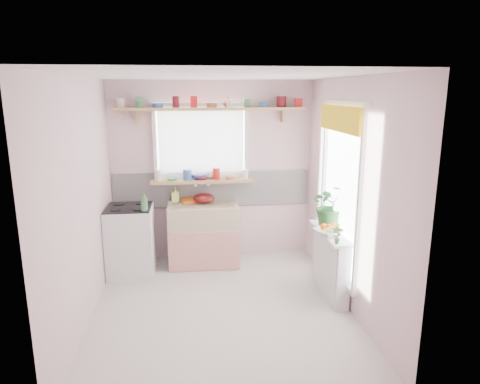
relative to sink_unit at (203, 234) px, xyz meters
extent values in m
plane|color=beige|center=(0.15, -1.29, -0.43)|extent=(3.20, 3.20, 0.00)
plane|color=white|center=(0.15, -1.29, 2.07)|extent=(3.20, 3.20, 0.00)
plane|color=beige|center=(0.15, 0.31, 0.82)|extent=(2.80, 0.00, 2.80)
plane|color=beige|center=(0.15, -2.89, 0.82)|extent=(2.80, 0.00, 2.80)
plane|color=beige|center=(-1.25, -1.29, 0.82)|extent=(0.00, 3.20, 3.20)
plane|color=beige|center=(1.55, -1.29, 0.82)|extent=(0.00, 3.20, 3.20)
cube|color=white|center=(0.15, 0.29, 0.57)|extent=(2.74, 0.03, 0.50)
cube|color=#C8818D|center=(0.15, 0.29, 0.37)|extent=(2.74, 0.02, 0.12)
cube|color=white|center=(0.00, 0.30, 1.22)|extent=(1.20, 0.01, 1.00)
cube|color=white|center=(0.00, 0.24, 1.22)|extent=(1.15, 0.02, 0.95)
cube|color=white|center=(1.54, -1.09, 0.82)|extent=(0.01, 1.10, 1.90)
cube|color=yellow|center=(1.46, -1.09, 1.63)|extent=(0.03, 1.20, 0.28)
cube|color=white|center=(0.00, 0.01, -0.16)|extent=(0.85, 0.55, 0.55)
cube|color=#E25042|center=(0.00, -0.27, -0.16)|extent=(0.95, 0.02, 0.53)
cube|color=#C8B292|center=(0.00, 0.01, 0.27)|extent=(0.95, 0.55, 0.30)
cylinder|color=silver|center=(0.00, 0.26, 0.67)|extent=(0.03, 0.22, 0.03)
cube|color=white|center=(-0.95, -0.24, 0.02)|extent=(0.58, 0.58, 0.90)
cube|color=black|center=(-0.95, -0.24, 0.47)|extent=(0.56, 0.56, 0.02)
cylinder|color=black|center=(-1.09, -0.38, 0.49)|extent=(0.14, 0.14, 0.01)
cylinder|color=black|center=(-0.81, -0.38, 0.49)|extent=(0.14, 0.14, 0.01)
cylinder|color=black|center=(-1.09, -0.10, 0.49)|extent=(0.14, 0.14, 0.01)
cylinder|color=black|center=(-0.81, -0.10, 0.49)|extent=(0.14, 0.14, 0.01)
cube|color=white|center=(1.45, -1.09, -0.06)|extent=(0.15, 0.90, 0.75)
cube|color=white|center=(1.42, -1.09, 0.33)|extent=(0.22, 0.95, 0.03)
cube|color=tan|center=(0.00, 0.19, 0.71)|extent=(1.40, 0.22, 0.04)
cube|color=tan|center=(0.15, 0.18, 1.69)|extent=(2.52, 0.24, 0.04)
cylinder|color=silver|center=(-1.03, 0.18, 1.77)|extent=(0.11, 0.11, 0.12)
cylinder|color=#3F7F4C|center=(-0.79, 0.18, 1.77)|extent=(0.11, 0.11, 0.12)
cylinder|color=#3359A5|center=(-0.56, 0.18, 1.74)|extent=(0.11, 0.11, 0.06)
cylinder|color=#590F14|center=(-0.32, 0.18, 1.77)|extent=(0.11, 0.11, 0.12)
cylinder|color=red|center=(-0.09, 0.18, 1.77)|extent=(0.11, 0.11, 0.12)
cylinder|color=#A55133|center=(0.15, 0.18, 1.74)|extent=(0.11, 0.11, 0.06)
cylinder|color=silver|center=(0.39, 0.18, 1.77)|extent=(0.11, 0.11, 0.12)
cylinder|color=#3F7F4C|center=(0.62, 0.18, 1.77)|extent=(0.11, 0.11, 0.12)
cylinder|color=#3359A5|center=(0.86, 0.18, 1.74)|extent=(0.11, 0.11, 0.06)
cylinder|color=#590F14|center=(1.09, 0.18, 1.77)|extent=(0.11, 0.11, 0.12)
cylinder|color=red|center=(1.33, 0.18, 1.77)|extent=(0.11, 0.11, 0.12)
cylinder|color=silver|center=(-0.62, 0.19, 0.79)|extent=(0.11, 0.11, 0.12)
cylinder|color=#3F7F4C|center=(-0.41, 0.19, 0.79)|extent=(0.11, 0.11, 0.12)
cylinder|color=#3359A5|center=(-0.21, 0.19, 0.76)|extent=(0.11, 0.11, 0.06)
cylinder|color=#590F14|center=(0.00, 0.19, 0.79)|extent=(0.11, 0.11, 0.12)
cylinder|color=red|center=(0.21, 0.19, 0.79)|extent=(0.11, 0.11, 0.12)
cylinder|color=#A55133|center=(0.41, 0.19, 0.76)|extent=(0.11, 0.11, 0.06)
cylinder|color=silver|center=(0.62, 0.19, 0.79)|extent=(0.11, 0.11, 0.12)
cube|color=#D05912|center=(-0.09, 0.21, 0.44)|extent=(0.46, 0.37, 0.04)
ellipsoid|color=#4F0D0E|center=(0.01, 0.09, 0.49)|extent=(0.39, 0.39, 0.13)
imported|color=#245A27|center=(1.48, -0.91, 0.60)|extent=(0.48, 0.42, 0.52)
imported|color=silver|center=(1.36, -1.22, 0.38)|extent=(0.40, 0.40, 0.07)
imported|color=#356A2A|center=(1.36, -1.49, 0.44)|extent=(0.11, 0.09, 0.19)
imported|color=#D9ED69|center=(-0.38, 0.21, 0.52)|extent=(0.11, 0.11, 0.21)
imported|color=silver|center=(0.13, 0.25, 0.77)|extent=(0.14, 0.14, 0.09)
imported|color=#3349A8|center=(-0.04, 0.25, 0.76)|extent=(0.25, 0.25, 0.07)
imported|color=#B34537|center=(0.37, 0.24, 1.78)|extent=(0.13, 0.13, 0.13)
imported|color=#38703D|center=(-0.73, -0.46, 0.60)|extent=(0.10, 0.10, 0.24)
sphere|color=#FF6115|center=(1.36, -1.22, 0.44)|extent=(0.08, 0.08, 0.08)
sphere|color=#FF6115|center=(1.42, -1.19, 0.44)|extent=(0.08, 0.08, 0.08)
sphere|color=#FF6115|center=(1.31, -1.20, 0.44)|extent=(0.08, 0.08, 0.08)
cylinder|color=gold|center=(1.38, -1.27, 0.45)|extent=(0.18, 0.04, 0.10)
camera|label=1|loc=(-0.15, -5.62, 1.91)|focal=32.00mm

